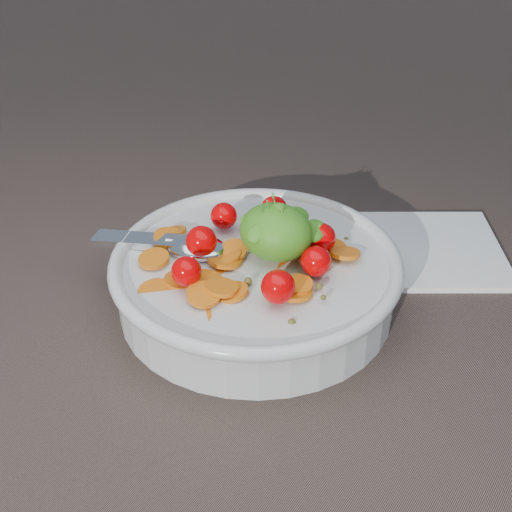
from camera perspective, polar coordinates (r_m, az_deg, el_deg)
The scene contains 3 objects.
ground at distance 0.61m, azimuth -0.41°, elevation -5.55°, with size 6.00×6.00×0.00m, color brown.
bowl at distance 0.61m, azimuth 0.00°, elevation -1.67°, with size 0.27×0.25×0.11m.
napkin at distance 0.72m, azimuth 13.00°, elevation 0.52°, with size 0.16×0.14×0.01m, color white.
Camera 1 is at (0.26, -0.39, 0.38)m, focal length 50.00 mm.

